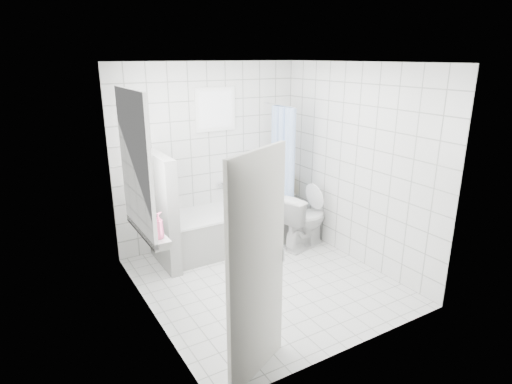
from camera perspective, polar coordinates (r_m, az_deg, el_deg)
ground at (r=5.41m, az=1.11°, el=-11.79°), size 3.00×3.00×0.00m
ceiling at (r=4.71m, az=1.30°, el=16.92°), size 3.00×3.00×0.00m
wall_back at (r=6.18m, az=-6.22°, el=4.86°), size 2.80×0.02×2.60m
wall_front at (r=3.79m, az=13.36°, el=-3.93°), size 2.80×0.02×2.60m
wall_left at (r=4.36m, az=-14.61°, el=-1.13°), size 0.02×3.00×2.60m
wall_right at (r=5.75m, az=13.14°, el=3.51°), size 0.02×3.00×2.60m
window_left at (r=4.57m, az=-15.46°, el=3.58°), size 0.01×0.90×1.40m
window_back at (r=6.08m, az=-5.38°, el=10.89°), size 0.50×0.01×0.50m
window_sill at (r=4.80m, az=-14.22°, el=-4.93°), size 0.18×1.02×0.08m
door at (r=3.55m, az=0.12°, el=-10.28°), size 0.74×0.39×2.00m
bathtub at (r=6.20m, az=-3.76°, el=-4.83°), size 1.80×0.77×0.58m
partition_wall at (r=5.65m, az=-12.36°, el=-2.52°), size 0.15×0.85×1.50m
tiled_ledge at (r=6.99m, az=4.09°, el=-2.31°), size 0.40×0.24×0.55m
toilet at (r=6.20m, az=6.36°, el=-3.75°), size 0.89×0.65×0.81m
curtain_rod at (r=6.17m, az=3.13°, el=11.51°), size 0.02×0.80×0.02m
shower_curtain at (r=6.23m, az=3.66°, el=3.13°), size 0.14×0.48×1.78m
tub_faucet at (r=6.34m, az=-4.44°, el=1.03°), size 0.18×0.06×0.06m
sill_bottles at (r=4.70m, az=-14.03°, el=-3.43°), size 0.16×0.76×0.27m
ledge_bottles at (r=6.82m, az=4.19°, el=0.68°), size 0.20×0.14×0.26m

